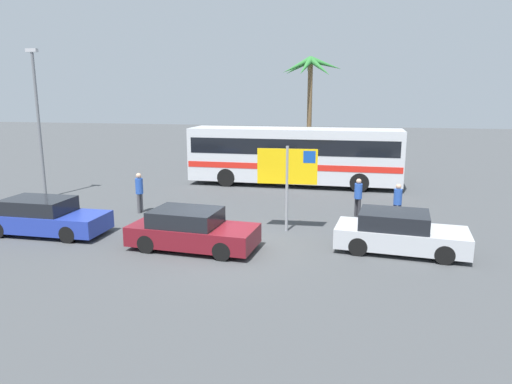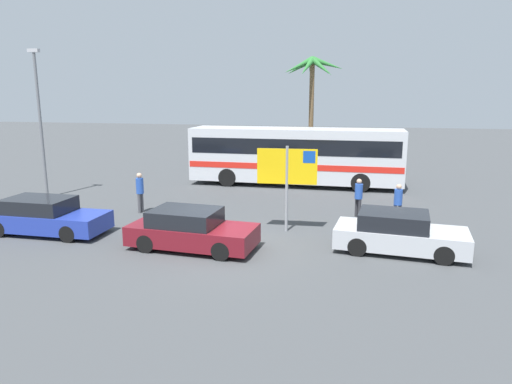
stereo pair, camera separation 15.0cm
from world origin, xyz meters
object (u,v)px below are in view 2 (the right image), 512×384
Objects in this scene: ferry_sign at (288,170)px; car_blue at (44,216)px; pedestrian_near_sign at (398,201)px; pedestrian_by_bus at (140,189)px; bus_front_coach at (295,154)px; pedestrian_crossing_lot at (359,195)px; car_silver at (398,233)px; car_maroon at (191,230)px.

ferry_sign is 9.12m from car_blue.
pedestrian_by_bus reaches higher than pedestrian_near_sign.
car_blue is at bearing -168.86° from ferry_sign.
bus_front_coach is 13.64m from car_blue.
pedestrian_crossing_lot is (3.52, -6.35, -0.83)m from bus_front_coach.
ferry_sign is 2.00× the size of pedestrian_near_sign.
ferry_sign is 0.75× the size of car_silver.
ferry_sign is 3.93m from pedestrian_crossing_lot.
car_maroon is 8.29m from pedestrian_near_sign.
pedestrian_by_bus is at bearing -126.78° from bus_front_coach.
pedestrian_by_bus is (-3.80, 4.03, 0.39)m from car_maroon.
bus_front_coach is 2.71× the size of car_maroon.
car_blue is 12.25m from pedestrian_crossing_lot.
ferry_sign is 6.90m from pedestrian_by_bus.
pedestrian_by_bus is (-5.68, -7.60, -0.75)m from bus_front_coach.
pedestrian_by_bus is (-10.71, -0.53, 0.09)m from pedestrian_near_sign.
ferry_sign is 1.97× the size of pedestrian_crossing_lot.
pedestrian_by_bus is at bearing -94.90° from pedestrian_near_sign.
pedestrian_by_bus is at bearing 143.85° from pedestrian_crossing_lot.
pedestrian_crossing_lot is at bearing 42.80° from ferry_sign.
bus_front_coach is at bearing 75.09° from pedestrian_crossing_lot.
pedestrian_by_bus reaches higher than car_blue.
car_blue is 12.56m from car_silver.
ferry_sign is at bearing 2.33° from pedestrian_by_bus.
car_maroon is 5.55m from pedestrian_by_bus.
bus_front_coach is 3.64× the size of ferry_sign.
ferry_sign is at bearing -83.94° from bus_front_coach.
bus_front_coach reaches higher than car_silver.
car_blue is at bearing 179.68° from car_maroon.
pedestrian_crossing_lot is at bearing 23.29° from car_blue.
car_blue is 4.15m from pedestrian_by_bus.
bus_front_coach is 9.51m from pedestrian_by_bus.
car_silver is at bearing -65.41° from bus_front_coach.
car_blue is at bearing -105.65° from pedestrian_by_bus.
car_blue is 1.05× the size of car_maroon.
pedestrian_crossing_lot reaches higher than car_maroon.
bus_front_coach is at bearing 93.01° from ferry_sign.
pedestrian_near_sign is (0.22, 3.45, 0.30)m from car_silver.
bus_front_coach is 11.62m from car_silver.
car_silver is 10.90m from pedestrian_by_bus.
car_silver is at bearing 13.53° from car_maroon.
bus_front_coach is 11.84m from car_maroon.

